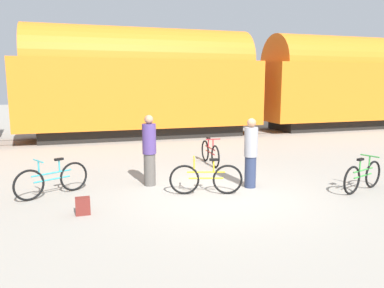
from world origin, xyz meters
name	(u,v)px	position (x,y,z in m)	size (l,w,h in m)	color
ground_plane	(220,194)	(0.00, 0.00, 0.00)	(80.00, 80.00, 0.00)	gray
freight_train	(143,81)	(0.00, 9.71, 2.60)	(34.87, 3.11, 5.03)	black
rail_near	(147,139)	(0.00, 8.99, 0.01)	(46.87, 0.07, 0.01)	#4C4238
rail_far	(141,135)	(0.00, 10.42, 0.01)	(46.87, 0.07, 0.01)	#4C4238
bicycle_green	(363,176)	(3.33, -0.77, 0.36)	(1.55, 0.60, 0.84)	black
bicycle_maroon	(210,153)	(0.90, 3.11, 0.37)	(0.46, 1.70, 0.85)	black
bicycle_yellow	(206,179)	(-0.32, 0.12, 0.37)	(1.64, 0.57, 0.87)	black
bicycle_teal	(52,180)	(-3.69, 1.09, 0.37)	(1.58, 0.88, 0.87)	black
person_in_grey	(251,153)	(0.93, 0.34, 0.86)	(0.33, 0.33, 1.71)	#283351
person_in_purple	(149,150)	(-1.40, 1.28, 0.89)	(0.34, 0.34, 1.77)	#514C47
backpack	(83,206)	(-3.07, -0.41, 0.17)	(0.28, 0.20, 0.34)	maroon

